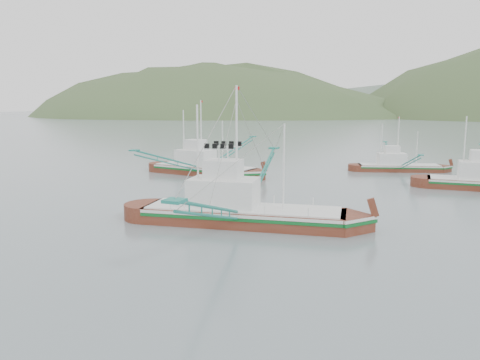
% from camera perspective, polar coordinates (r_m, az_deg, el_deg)
% --- Properties ---
extents(ground, '(1200.00, 1200.00, 0.00)m').
position_cam_1_polar(ground, '(38.39, -3.43, -6.04)').
color(ground, slate).
rests_on(ground, ground).
extents(main_boat, '(17.59, 30.77, 12.53)m').
position_cam_1_polar(main_boat, '(39.61, 0.06, -2.46)').
color(main_boat, '#5B2313').
rests_on(main_boat, ground).
extents(bg_boat_far, '(12.65, 21.62, 8.96)m').
position_cam_1_polar(bg_boat_far, '(75.56, 18.81, 2.31)').
color(bg_boat_far, '#5B2313').
rests_on(bg_boat_far, ground).
extents(bg_boat_left, '(16.24, 28.44, 11.58)m').
position_cam_1_polar(bg_boat_left, '(68.15, -4.50, 2.21)').
color(bg_boat_left, '#5B2313').
rests_on(bg_boat_left, ground).
extents(headland_left, '(448.00, 308.00, 210.00)m').
position_cam_1_polar(headland_left, '(439.66, -4.17, 7.79)').
color(headland_left, '#3B522A').
rests_on(headland_left, ground).
extents(ridge_distant, '(960.00, 400.00, 240.00)m').
position_cam_1_polar(ridge_distant, '(593.57, 23.92, 7.38)').
color(ridge_distant, slate).
rests_on(ridge_distant, ground).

